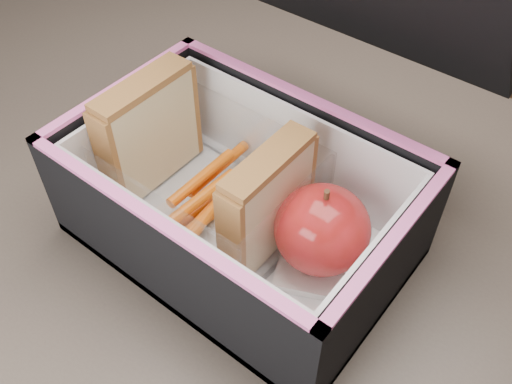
{
  "coord_description": "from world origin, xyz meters",
  "views": [
    {
      "loc": [
        0.21,
        -0.23,
        1.18
      ],
      "look_at": [
        0.0,
        0.04,
        0.81
      ],
      "focal_mm": 40.0,
      "sensor_mm": 36.0,
      "label": 1
    }
  ],
  "objects": [
    {
      "name": "kitchen_table",
      "position": [
        0.0,
        0.0,
        0.66
      ],
      "size": [
        1.2,
        0.8,
        0.75
      ],
      "color": "brown",
      "rests_on": "ground"
    },
    {
      "name": "lunch_bag",
      "position": [
        -0.01,
        0.03,
        0.81
      ],
      "size": [
        0.29,
        0.31,
        0.26
      ],
      "color": "black",
      "rests_on": "kitchen_table"
    },
    {
      "name": "plastic_tub",
      "position": [
        -0.05,
        0.03,
        0.8
      ],
      "size": [
        0.19,
        0.13,
        0.08
      ],
      "primitive_type": null,
      "color": "white",
      "rests_on": "lunch_bag"
    },
    {
      "name": "sandwich_left",
      "position": [
        -0.12,
        0.03,
        0.82
      ],
      "size": [
        0.03,
        0.1,
        0.11
      ],
      "color": "tan",
      "rests_on": "plastic_tub"
    },
    {
      "name": "sandwich_right",
      "position": [
        0.02,
        0.03,
        0.82
      ],
      "size": [
        0.03,
        0.1,
        0.11
      ],
      "color": "tan",
      "rests_on": "plastic_tub"
    },
    {
      "name": "carrot_sticks",
      "position": [
        -0.05,
        0.03,
        0.78
      ],
      "size": [
        0.05,
        0.14,
        0.03
      ],
      "color": "#E44F1B",
      "rests_on": "plastic_tub"
    },
    {
      "name": "paper_napkin",
      "position": [
        0.07,
        0.04,
        0.77
      ],
      "size": [
        0.09,
        0.09,
        0.01
      ],
      "primitive_type": "cube",
      "rotation": [
        0.0,
        0.0,
        0.42
      ],
      "color": "white",
      "rests_on": "lunch_bag"
    },
    {
      "name": "red_apple",
      "position": [
        0.07,
        0.04,
        0.81
      ],
      "size": [
        0.11,
        0.11,
        0.09
      ],
      "rotation": [
        0.0,
        0.0,
        0.39
      ],
      "color": "maroon",
      "rests_on": "paper_napkin"
    }
  ]
}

